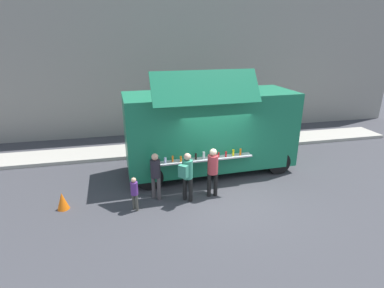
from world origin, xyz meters
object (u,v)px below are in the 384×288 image
Objects in this scene: customer_front_ordering at (213,168)px; traffic_cone_orange at (62,201)px; trash_bin at (283,134)px; customer_mid_with_backpack at (187,173)px; customer_rear_waiting at (156,172)px; child_near_queue at (134,191)px; food_truck_main at (210,130)px.

traffic_cone_orange is at bearing 89.84° from customer_front_ordering.
traffic_cone_orange is at bearing -157.09° from trash_bin.
trash_bin is 0.57× the size of customer_mid_with_backpack.
customer_front_ordering reaches higher than traffic_cone_orange.
trash_bin is 7.93m from customer_rear_waiting.
traffic_cone_orange is 0.35× the size of customer_rear_waiting.
customer_front_ordering is at bearing -30.71° from child_near_queue.
food_truck_main is 5.67m from traffic_cone_orange.
trash_bin is 0.55× the size of customer_front_ordering.
customer_mid_with_backpack is at bearing 101.24° from customer_front_ordering.
traffic_cone_orange is 10.49m from trash_bin.
food_truck_main is at bearing 18.70° from traffic_cone_orange.
customer_front_ordering reaches higher than customer_mid_with_backpack.
customer_mid_with_backpack reaches higher than trash_bin.
customer_mid_with_backpack is at bearing -124.76° from food_truck_main.
food_truck_main reaches higher than customer_mid_with_backpack.
traffic_cone_orange is 0.34× the size of customer_mid_with_backpack.
trash_bin is at bearing -10.37° from customer_mid_with_backpack.
child_near_queue is (-0.71, -0.54, -0.30)m from customer_rear_waiting.
trash_bin is 7.35m from customer_mid_with_backpack.
food_truck_main is 2.62m from customer_mid_with_backpack.
customer_rear_waiting is (-6.77, -4.09, 0.48)m from trash_bin.
traffic_cone_orange is at bearing 128.18° from child_near_queue.
child_near_queue is (-7.48, -4.63, 0.19)m from trash_bin.
customer_rear_waiting is (2.88, -0.00, 0.67)m from traffic_cone_orange.
traffic_cone_orange is 0.50× the size of child_near_queue.
customer_rear_waiting is (-0.95, 0.37, -0.06)m from customer_mid_with_backpack.
customer_rear_waiting reaches higher than child_near_queue.
traffic_cone_orange is 2.28m from child_near_queue.
customer_rear_waiting is at bearing -144.74° from food_truck_main.
trash_bin is at bearing -19.90° from customer_rear_waiting.
customer_mid_with_backpack is at bearing -142.62° from trash_bin.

